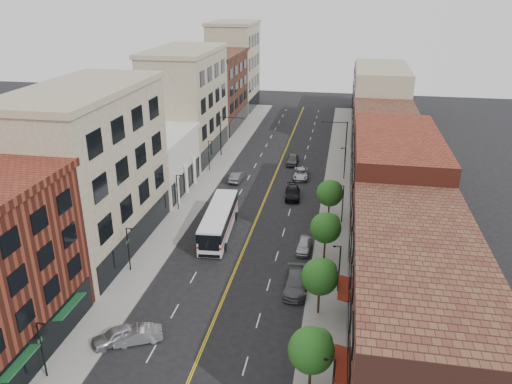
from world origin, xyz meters
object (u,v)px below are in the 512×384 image
Objects in this scene: car_angle_a at (117,335)px; car_parked_far at (304,245)px; car_lane_c at (293,160)px; car_angle_b at (138,335)px; car_lane_behind at (237,176)px; city_bus at (219,220)px; car_lane_a at (293,193)px; car_lane_b at (301,174)px; car_parked_mid at (295,283)px.

car_parked_far is at bearing 102.39° from car_angle_a.
car_angle_a is 0.89× the size of car_lane_c.
car_lane_behind reaches higher than car_angle_b.
city_bus reaches higher than car_lane_a.
car_angle_b is 0.81× the size of car_lane_b.
city_bus is 18.19m from car_lane_behind.
car_lane_a is at bearing 55.38° from city_bus.
car_lane_a is (-3.05, 15.34, 0.05)m from car_parked_far.
car_lane_a reaches higher than car_angle_a.
car_parked_mid is at bearing 104.55° from car_angle_b.
car_lane_behind is (-1.72, 18.07, -1.17)m from city_bus.
city_bus is at bearing 168.40° from car_parked_far.
car_lane_a is at bearing 102.32° from car_parked_far.
car_angle_b is at bearing 92.57° from car_lane_behind.
car_parked_far is at bearing 123.96° from car_lane_behind.
car_lane_a is (11.23, 34.29, 0.03)m from car_angle_a.
car_lane_a is at bearing 139.19° from car_angle_b.
car_lane_b is (7.99, 21.30, -1.22)m from city_bus.
car_lane_c is (-4.73, 30.12, 0.11)m from car_parked_far.
car_lane_c is at bearing -125.62° from car_lane_behind.
car_parked_mid reaches higher than car_lane_b.
city_bus reaches higher than car_parked_mid.
car_lane_a is 1.01× the size of car_lane_b.
city_bus is 2.54× the size of car_lane_a.
car_lane_behind is at bearing 91.27° from city_bus.
city_bus is 11.00m from car_parked_far.
car_parked_far is at bearing -16.83° from city_bus.
car_lane_c is at bearing 104.69° from car_lane_b.
car_angle_b is 16.15m from car_parked_mid.
car_parked_mid is 1.08× the size of car_lane_a.
car_angle_a is 23.72m from car_parked_far.
car_angle_b is at bearing -110.78° from car_lane_a.
car_lane_b is (9.85, 42.22, 0.03)m from car_angle_b.
car_lane_c is at bearing 145.71° from car_angle_b.
car_lane_b is at bearing 124.17° from car_angle_a.
car_lane_b is (0.38, 8.35, -0.04)m from car_lane_a.
car_parked_mid is at bearing 86.54° from car_angle_a.
car_angle_b is 43.36m from car_lane_b.
car_lane_behind is at bearing 122.25° from car_parked_far.
car_parked_far is 23.92m from car_lane_behind.
car_lane_c reaches higher than car_lane_behind.
car_lane_behind is at bearing -164.65° from car_lane_b.
car_lane_a is (-2.94, 23.55, -0.06)m from car_parked_mid.
car_lane_behind is 12.32m from car_lane_c.
car_angle_a is at bearing 90.03° from car_lane_behind.
car_lane_c is at bearing 128.38° from car_angle_a.
city_bus is 3.20× the size of car_parked_far.
car_lane_behind is 0.90× the size of car_lane_b.
car_lane_c is (-2.05, 6.43, 0.10)m from car_lane_b.
car_lane_b is at bearing 82.25° from car_lane_a.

